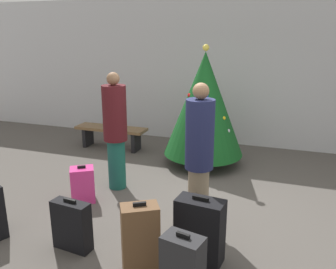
% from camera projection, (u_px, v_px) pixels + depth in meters
% --- Properties ---
extents(ground_plane, '(16.00, 16.00, 0.00)m').
position_uv_depth(ground_plane, '(198.00, 214.00, 4.92)').
color(ground_plane, '#514C47').
extents(back_wall, '(16.00, 0.20, 3.23)m').
position_uv_depth(back_wall, '(240.00, 73.00, 7.68)').
color(back_wall, silver).
rests_on(back_wall, ground_plane).
extents(holiday_tree, '(1.50, 1.50, 2.26)m').
position_uv_depth(holiday_tree, '(204.00, 104.00, 6.47)').
color(holiday_tree, '#4C3319').
rests_on(holiday_tree, ground_plane).
extents(waiting_bench, '(1.58, 0.44, 0.48)m').
position_uv_depth(waiting_bench, '(111.00, 132.00, 7.64)').
color(waiting_bench, brown).
rests_on(waiting_bench, ground_plane).
extents(traveller_0, '(0.53, 0.53, 1.88)m').
position_uv_depth(traveller_0, '(115.00, 129.00, 5.50)').
color(traveller_0, '#19594C').
rests_on(traveller_0, ground_plane).
extents(traveller_1, '(0.50, 0.50, 1.89)m').
position_uv_depth(traveller_1, '(199.00, 154.00, 4.34)').
color(traveller_1, gray).
rests_on(traveller_1, ground_plane).
extents(suitcase_0, '(0.54, 0.32, 0.78)m').
position_uv_depth(suitcase_0, '(200.00, 231.00, 3.81)').
color(suitcase_0, black).
rests_on(suitcase_0, ground_plane).
extents(suitcase_1, '(0.48, 0.23, 0.64)m').
position_uv_depth(suitcase_1, '(72.00, 226.00, 4.05)').
color(suitcase_1, black).
rests_on(suitcase_1, ground_plane).
extents(suitcase_4, '(0.44, 0.42, 0.57)m').
position_uv_depth(suitcase_4, '(83.00, 185.00, 5.23)').
color(suitcase_4, '#E5388C').
rests_on(suitcase_4, ground_plane).
extents(suitcase_5, '(0.45, 0.40, 0.82)m').
position_uv_depth(suitcase_5, '(140.00, 240.00, 3.61)').
color(suitcase_5, brown).
rests_on(suitcase_5, ground_plane).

